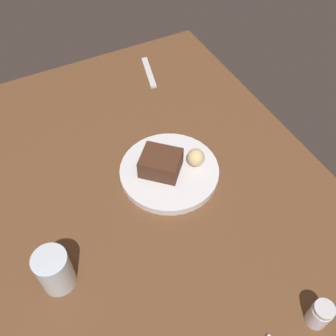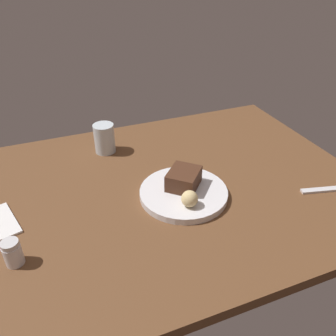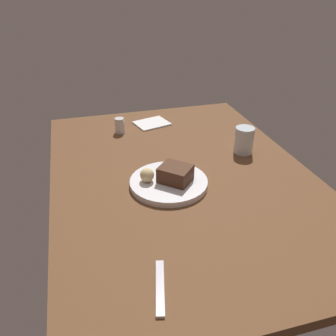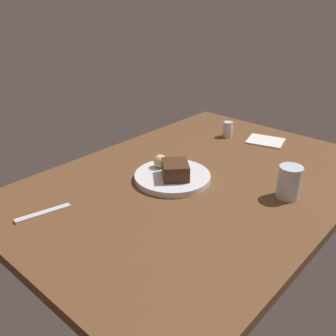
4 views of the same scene
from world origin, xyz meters
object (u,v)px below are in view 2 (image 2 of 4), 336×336
at_px(dessert_plate, 184,193).
at_px(water_glass, 104,138).
at_px(bread_roll, 190,199).
at_px(dessert_spoon, 327,189).
at_px(chocolate_cake_slice, 184,179).
at_px(salt_shaker, 13,253).

xyz_separation_m(dessert_plate, water_glass, (0.14, -0.32, 0.04)).
bearing_deg(bread_roll, dessert_spoon, 171.18).
relative_size(dessert_plate, bread_roll, 5.54).
relative_size(chocolate_cake_slice, salt_shaker, 1.48).
bearing_deg(dessert_plate, chocolate_cake_slice, -113.03).
bearing_deg(dessert_spoon, bread_roll, 4.95).
bearing_deg(dessert_plate, salt_shaker, 10.86).
height_order(dessert_plate, chocolate_cake_slice, chocolate_cake_slice).
bearing_deg(salt_shaker, dessert_spoon, 177.02).
height_order(chocolate_cake_slice, water_glass, water_glass).
xyz_separation_m(salt_shaker, water_glass, (-0.30, -0.41, 0.02)).
relative_size(chocolate_cake_slice, water_glass, 0.95).
xyz_separation_m(dessert_plate, bread_roll, (0.01, 0.07, 0.03)).
height_order(dessert_plate, salt_shaker, salt_shaker).
height_order(chocolate_cake_slice, bread_roll, chocolate_cake_slice).
bearing_deg(dessert_plate, water_glass, -65.98).
relative_size(bread_roll, water_glass, 0.45).
bearing_deg(bread_roll, chocolate_cake_slice, -103.83).
bearing_deg(water_glass, dessert_plate, 114.02).
relative_size(chocolate_cake_slice, dessert_spoon, 0.62).
bearing_deg(chocolate_cake_slice, dessert_spoon, 158.91).
distance_m(chocolate_cake_slice, bread_roll, 0.09).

